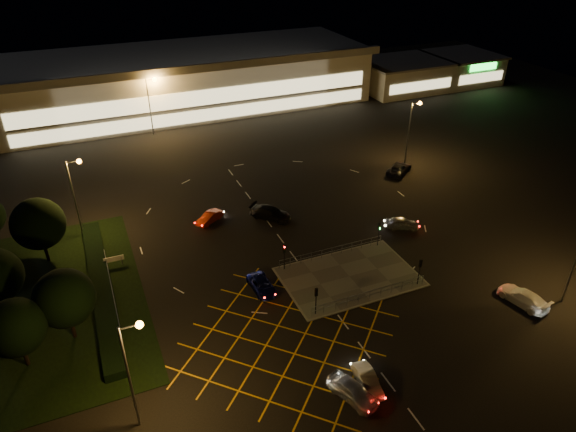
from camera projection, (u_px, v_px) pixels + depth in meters
name	position (u px, v px, depth m)	size (l,w,h in m)	color
ground	(325.00, 271.00, 56.63)	(180.00, 180.00, 0.00)	black
pedestrian_island	(349.00, 277.00, 55.69)	(14.00, 9.00, 0.12)	#4C4944
grass_verge	(51.00, 303.00, 51.94)	(18.00, 30.00, 0.08)	black
hedge	(101.00, 287.00, 53.39)	(2.00, 26.00, 1.00)	black
supermarket	(188.00, 79.00, 102.93)	(72.00, 26.50, 10.50)	beige
retail_unit_a	(402.00, 75.00, 113.16)	(18.80, 14.80, 6.35)	beige
retail_unit_b	(461.00, 67.00, 118.52)	(14.80, 14.80, 6.35)	beige
streetlight_sw	(132.00, 362.00, 36.53)	(1.78, 0.56, 10.03)	slate
streetlight_nw	(76.00, 188.00, 59.59)	(1.78, 0.56, 10.03)	slate
streetlight_ne	(412.00, 124.00, 77.32)	(1.78, 0.56, 10.03)	slate
streetlight_far_left	(151.00, 99.00, 88.04)	(1.78, 0.56, 10.03)	slate
streetlight_far_right	(350.00, 71.00, 103.07)	(1.78, 0.56, 10.03)	slate
signal_sw	(316.00, 296.00, 49.33)	(0.28, 0.30, 3.15)	black
signal_se	(420.00, 267.00, 53.37)	(0.28, 0.30, 3.15)	black
signal_nw	(284.00, 252.00, 55.65)	(0.28, 0.30, 3.15)	black
signal_ne	(379.00, 229.00, 59.69)	(0.28, 0.30, 3.15)	black
tree_a	(15.00, 328.00, 42.75)	(5.04, 5.04, 6.86)	black
tree_c	(38.00, 224.00, 55.76)	(5.76, 5.76, 7.84)	black
tree_e	(64.00, 298.00, 45.52)	(5.40, 5.40, 7.35)	black
car_near_silver	(353.00, 391.00, 41.50)	(1.87, 4.65, 1.59)	silver
car_queue_white	(368.00, 380.00, 42.61)	(1.38, 3.96, 1.30)	#BEBEBE
car_left_blue	(262.00, 285.00, 53.54)	(2.06, 4.46, 1.24)	#0D1251
car_far_dkgrey	(270.00, 213.00, 66.05)	(2.21, 5.44, 1.58)	black
car_right_silver	(402.00, 223.00, 63.99)	(1.70, 4.23, 1.44)	#B6B9BE
car_circ_red	(210.00, 217.00, 65.32)	(1.38, 3.95, 1.30)	maroon
car_east_grey	(399.00, 169.00, 77.55)	(2.44, 5.30, 1.47)	black
car_approach_white	(523.00, 297.00, 51.63)	(2.13, 5.25, 1.52)	silver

